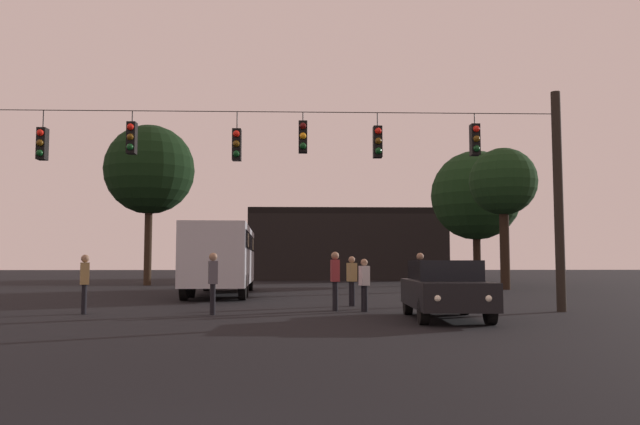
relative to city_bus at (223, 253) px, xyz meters
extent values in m
plane|color=black|center=(2.48, 0.14, -1.87)|extent=(168.00, 168.00, 0.00)
cylinder|color=black|center=(11.31, -9.99, 1.47)|extent=(0.28, 0.28, 6.67)
cylinder|color=black|center=(2.48, -9.99, 4.11)|extent=(17.65, 0.02, 0.02)
cylinder|color=black|center=(-4.12, -9.99, 3.84)|extent=(0.03, 0.03, 0.53)
cube|color=black|center=(-4.12, -9.99, 3.10)|extent=(0.26, 0.32, 0.95)
sphere|color=red|center=(-4.12, -10.17, 3.40)|extent=(0.20, 0.20, 0.20)
sphere|color=#5B3D0C|center=(-4.12, -10.17, 3.10)|extent=(0.20, 0.20, 0.20)
sphere|color=#0C4219|center=(-4.12, -10.17, 2.80)|extent=(0.20, 0.20, 0.20)
cylinder|color=black|center=(-1.50, -9.99, 3.93)|extent=(0.03, 0.03, 0.34)
cube|color=black|center=(-1.50, -9.99, 3.29)|extent=(0.26, 0.32, 0.95)
sphere|color=red|center=(-1.50, -10.17, 3.59)|extent=(0.20, 0.20, 0.20)
sphere|color=#5B3D0C|center=(-1.50, -10.17, 3.29)|extent=(0.20, 0.20, 0.20)
sphere|color=#0C4219|center=(-1.50, -10.17, 2.99)|extent=(0.20, 0.20, 0.20)
cylinder|color=black|center=(1.61, -9.99, 3.84)|extent=(0.03, 0.03, 0.53)
cube|color=black|center=(1.61, -9.99, 3.10)|extent=(0.26, 0.32, 0.95)
sphere|color=red|center=(1.61, -10.17, 3.40)|extent=(0.20, 0.20, 0.20)
sphere|color=#5B3D0C|center=(1.61, -10.17, 3.10)|extent=(0.20, 0.20, 0.20)
sphere|color=#0C4219|center=(1.61, -10.17, 2.80)|extent=(0.20, 0.20, 0.20)
cylinder|color=black|center=(3.59, -9.99, 3.96)|extent=(0.03, 0.03, 0.28)
cube|color=black|center=(3.59, -9.99, 3.35)|extent=(0.26, 0.32, 0.95)
sphere|color=#510A0A|center=(3.59, -10.17, 3.65)|extent=(0.20, 0.20, 0.20)
sphere|color=orange|center=(3.59, -10.17, 3.35)|extent=(0.20, 0.20, 0.20)
sphere|color=#0C4219|center=(3.59, -10.17, 3.05)|extent=(0.20, 0.20, 0.20)
cylinder|color=black|center=(5.84, -9.99, 3.90)|extent=(0.03, 0.03, 0.41)
cube|color=black|center=(5.84, -9.99, 3.21)|extent=(0.26, 0.32, 0.95)
sphere|color=red|center=(5.84, -10.17, 3.51)|extent=(0.20, 0.20, 0.20)
sphere|color=#5B3D0C|center=(5.84, -10.17, 3.21)|extent=(0.20, 0.20, 0.20)
sphere|color=#0C4219|center=(5.84, -10.17, 2.91)|extent=(0.20, 0.20, 0.20)
cylinder|color=black|center=(8.79, -9.99, 3.94)|extent=(0.03, 0.03, 0.33)
cube|color=black|center=(8.79, -9.99, 3.30)|extent=(0.26, 0.32, 0.95)
sphere|color=red|center=(8.79, -10.17, 3.60)|extent=(0.20, 0.20, 0.20)
sphere|color=#5B3D0C|center=(8.79, -10.17, 3.30)|extent=(0.20, 0.20, 0.20)
sphere|color=#0C4219|center=(8.79, -10.17, 3.00)|extent=(0.20, 0.20, 0.20)
cube|color=#B7BCC6|center=(0.00, 0.01, -0.12)|extent=(2.97, 11.10, 2.50)
cube|color=black|center=(0.00, 0.01, 0.49)|extent=(2.98, 10.44, 0.70)
cylinder|color=black|center=(-1.28, 3.92, -1.37)|extent=(0.32, 1.01, 1.00)
cylinder|color=black|center=(0.94, 4.01, -1.37)|extent=(0.32, 1.01, 1.00)
cylinder|color=black|center=(-1.01, -2.24, -1.37)|extent=(0.32, 1.01, 1.00)
cylinder|color=black|center=(1.20, -2.14, -1.37)|extent=(0.32, 1.01, 1.00)
cylinder|color=black|center=(-0.93, -4.22, -1.37)|extent=(0.32, 1.01, 1.00)
cylinder|color=black|center=(1.29, -4.12, -1.37)|extent=(0.32, 1.01, 1.00)
cube|color=beige|center=(-0.14, 3.30, 0.49)|extent=(2.59, 0.91, 0.56)
cube|color=beige|center=(0.12, -2.74, 0.49)|extent=(2.59, 0.91, 0.56)
cube|color=black|center=(7.28, -12.31, -1.21)|extent=(1.98, 4.37, 0.68)
cube|color=black|center=(7.29, -12.16, -0.61)|extent=(1.68, 2.39, 0.52)
cylinder|color=black|center=(8.01, -13.76, -1.55)|extent=(0.25, 0.65, 0.64)
cylinder|color=black|center=(6.43, -13.69, -1.55)|extent=(0.25, 0.65, 0.64)
cylinder|color=black|center=(8.13, -10.92, -1.55)|extent=(0.25, 0.65, 0.64)
cylinder|color=black|center=(6.55, -10.85, -1.55)|extent=(0.25, 0.65, 0.64)
sphere|color=white|center=(7.77, -14.43, -1.21)|extent=(0.18, 0.18, 0.18)
sphere|color=white|center=(6.62, -14.38, -1.21)|extent=(0.18, 0.18, 0.18)
cylinder|color=black|center=(7.52, -7.89, -1.43)|extent=(0.14, 0.14, 0.88)
cylinder|color=black|center=(7.48, -7.74, -1.43)|extent=(0.14, 0.14, 0.88)
cube|color=black|center=(7.50, -7.82, -0.66)|extent=(0.31, 0.40, 0.66)
sphere|color=#8C6B51|center=(7.50, -7.82, -0.21)|extent=(0.24, 0.24, 0.24)
cylinder|color=black|center=(5.28, -7.51, -1.45)|extent=(0.14, 0.14, 0.82)
cylinder|color=black|center=(5.23, -7.36, -1.45)|extent=(0.14, 0.14, 0.82)
cube|color=#997F4C|center=(5.25, -7.43, -0.73)|extent=(0.34, 0.42, 0.62)
sphere|color=#8C6B51|center=(5.25, -7.43, -0.31)|extent=(0.22, 0.22, 0.22)
cylinder|color=black|center=(1.08, -10.83, -1.43)|extent=(0.14, 0.14, 0.86)
cylinder|color=black|center=(1.04, -10.68, -1.43)|extent=(0.14, 0.14, 0.86)
cube|color=#4C4C56|center=(1.06, -10.76, -0.68)|extent=(0.31, 0.40, 0.65)
sphere|color=#8C6B51|center=(1.06, -10.76, -0.24)|extent=(0.23, 0.23, 0.23)
cylinder|color=black|center=(-2.61, -10.45, -1.45)|extent=(0.14, 0.14, 0.84)
cylinder|color=black|center=(-2.67, -10.30, -1.45)|extent=(0.14, 0.14, 0.84)
cube|color=#997F4C|center=(-2.64, -10.38, -0.72)|extent=(0.35, 0.42, 0.63)
sphere|color=#8C6B51|center=(-2.64, -10.38, -0.29)|extent=(0.23, 0.23, 0.23)
cylinder|color=black|center=(5.45, -9.88, -1.48)|extent=(0.14, 0.14, 0.78)
cylinder|color=black|center=(5.41, -9.72, -1.48)|extent=(0.14, 0.14, 0.78)
cube|color=silver|center=(5.43, -9.80, -0.80)|extent=(0.31, 0.40, 0.58)
sphere|color=#8C6B51|center=(5.43, -9.80, -0.40)|extent=(0.21, 0.21, 0.21)
cylinder|color=black|center=(4.58, -9.58, -1.42)|extent=(0.14, 0.14, 0.88)
cylinder|color=black|center=(4.57, -9.42, -1.42)|extent=(0.14, 0.14, 0.88)
cube|color=maroon|center=(4.58, -9.50, -0.65)|extent=(0.27, 0.38, 0.66)
sphere|color=#8C6B51|center=(4.58, -9.50, -0.20)|extent=(0.24, 0.24, 0.24)
cube|color=black|center=(7.34, 25.87, 0.76)|extent=(15.83, 11.21, 5.25)
cube|color=black|center=(7.34, 25.87, 3.63)|extent=(15.83, 11.21, 0.50)
cylinder|color=black|center=(15.02, 11.95, 0.02)|extent=(0.49, 0.49, 3.78)
sphere|color=black|center=(15.02, 11.95, 3.95)|extent=(5.83, 5.83, 5.83)
cylinder|color=black|center=(14.47, 4.73, 0.40)|extent=(0.51, 0.51, 4.54)
sphere|color=black|center=(14.47, 4.73, 3.94)|extent=(3.63, 3.63, 3.63)
cylinder|color=#2D2116|center=(-6.06, 11.25, 0.80)|extent=(0.47, 0.47, 5.34)
sphere|color=black|center=(-6.06, 11.25, 5.45)|extent=(5.66, 5.66, 5.66)
camera|label=1|loc=(3.51, -28.59, -0.38)|focal=35.26mm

